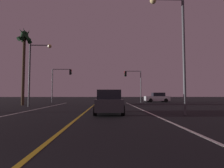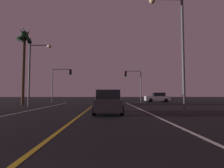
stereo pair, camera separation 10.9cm
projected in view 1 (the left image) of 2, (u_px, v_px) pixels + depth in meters
name	position (u px, v px, depth m)	size (l,w,h in m)	color
lane_edge_right	(154.00, 115.00, 12.14)	(0.16, 35.61, 0.01)	silver
lane_edge_left	(7.00, 115.00, 11.87)	(0.16, 35.61, 0.01)	silver
lane_center_divider	(81.00, 115.00, 12.00)	(0.16, 35.61, 0.01)	gold
car_ahead_far	(112.00, 98.00, 24.93)	(2.02, 4.30, 1.70)	black
car_lead_same_lane	(109.00, 102.00, 13.06)	(2.02, 4.30, 1.70)	black
car_crossing_side	(157.00, 98.00, 32.50)	(4.30, 2.02, 1.70)	black
traffic_light_near_right	(133.00, 79.00, 30.66)	(2.90, 0.36, 5.38)	#4C4C51
traffic_light_near_left	(62.00, 78.00, 30.35)	(3.30, 0.36, 5.65)	#4C4C51
street_lamp_right_near	(176.00, 39.00, 12.33)	(2.37, 0.44, 8.08)	#4C4C51
street_lamp_left_mid	(35.00, 66.00, 20.22)	(2.48, 0.44, 7.07)	#4C4C51
palm_tree_left_mid	(24.00, 44.00, 23.54)	(1.95, 2.10, 10.02)	#473826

